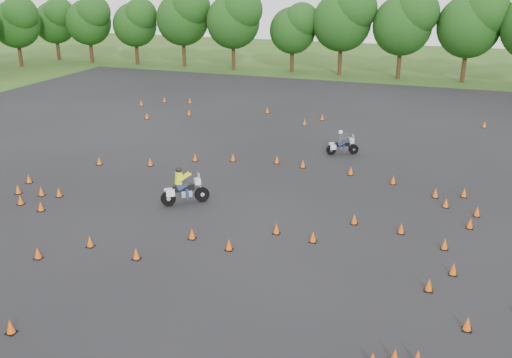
# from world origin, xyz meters

# --- Properties ---
(ground) EXTENTS (140.00, 140.00, 0.00)m
(ground) POSITION_xyz_m (0.00, 0.00, 0.00)
(ground) COLOR #2D5119
(ground) RESTS_ON ground
(asphalt_pad) EXTENTS (62.00, 62.00, 0.00)m
(asphalt_pad) POSITION_xyz_m (0.00, 6.00, 0.01)
(asphalt_pad) COLOR black
(asphalt_pad) RESTS_ON ground
(treeline) EXTENTS (86.63, 32.11, 10.75)m
(treeline) POSITION_xyz_m (2.76, 35.25, 4.49)
(treeline) COLOR #194212
(treeline) RESTS_ON ground
(traffic_cones) EXTENTS (33.00, 32.97, 0.45)m
(traffic_cones) POSITION_xyz_m (0.57, 5.05, 0.23)
(traffic_cones) COLOR #F2590A
(traffic_cones) RESTS_ON asphalt_pad
(rider_grey) EXTENTS (2.05, 1.40, 1.53)m
(rider_grey) POSITION_xyz_m (2.41, 12.98, 0.77)
(rider_grey) COLOR #383B3F
(rider_grey) RESTS_ON ground
(rider_yellow) EXTENTS (2.29, 2.04, 1.82)m
(rider_yellow) POSITION_xyz_m (-3.11, 2.68, 0.91)
(rider_yellow) COLOR #D8E814
(rider_yellow) RESTS_ON ground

